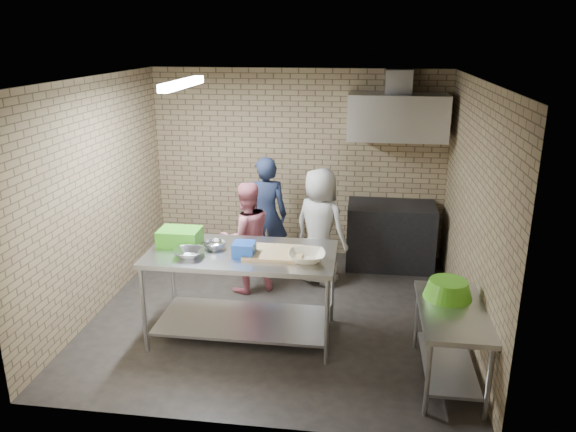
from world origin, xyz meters
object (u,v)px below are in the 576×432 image
object	(u,v)px
stove	(390,235)
green_crate	(180,237)
prep_table	(243,294)
side_counter	(449,345)
blue_tub	(244,249)
woman_white	(320,226)
woman_pink	(246,237)
green_basin	(448,289)
man_navy	(266,216)
bottle_red	(400,120)

from	to	relation	value
stove	green_crate	distance (m)	3.19
prep_table	side_counter	xyz separation A→B (m)	(2.09, -0.55, -0.12)
green_crate	blue_tub	bearing A→B (deg)	-16.35
side_counter	stove	xyz separation A→B (m)	(-0.45, 2.75, 0.08)
stove	blue_tub	bearing A→B (deg)	-124.66
prep_table	stove	size ratio (longest dim) A/B	1.64
stove	woman_white	xyz separation A→B (m)	(-0.94, -0.67, 0.32)
stove	woman_pink	bearing A→B (deg)	-150.04
green_crate	woman_white	bearing A→B (deg)	45.16
prep_table	woman_pink	size ratio (longest dim) A/B	1.38
prep_table	green_basin	size ratio (longest dim) A/B	4.27
green_basin	man_navy	distance (m)	2.95
prep_table	green_crate	size ratio (longest dim) A/B	4.50
woman_white	blue_tub	bearing A→B (deg)	98.14
blue_tub	woman_pink	world-z (taller)	woman_pink
blue_tub	woman_white	size ratio (longest dim) A/B	0.14
side_counter	bottle_red	distance (m)	3.44
bottle_red	woman_pink	distance (m)	2.64
side_counter	green_crate	size ratio (longest dim) A/B	2.75
side_counter	man_navy	size ratio (longest dim) A/B	0.74
bottle_red	stove	bearing A→B (deg)	-101.77
woman_pink	bottle_red	bearing A→B (deg)	-175.76
side_counter	green_crate	bearing A→B (deg)	166.41
prep_table	side_counter	world-z (taller)	prep_table
stove	woman_pink	world-z (taller)	woman_pink
side_counter	woman_white	xyz separation A→B (m)	(-1.39, 2.08, 0.39)
green_basin	man_navy	world-z (taller)	man_navy
woman_pink	man_navy	bearing A→B (deg)	-133.35
prep_table	green_basin	world-z (taller)	prep_table
green_basin	stove	bearing A→B (deg)	99.76
side_counter	green_basin	bearing A→B (deg)	94.57
stove	blue_tub	size ratio (longest dim) A/B	5.50
green_crate	side_counter	bearing A→B (deg)	-13.59
blue_tub	woman_white	bearing A→B (deg)	68.28
green_crate	green_basin	world-z (taller)	green_crate
bottle_red	woman_white	world-z (taller)	bottle_red
prep_table	green_basin	bearing A→B (deg)	-8.37
prep_table	blue_tub	bearing A→B (deg)	-63.43
side_counter	green_crate	xyz separation A→B (m)	(-2.79, 0.67, 0.69)
green_crate	green_basin	bearing A→B (deg)	-8.71
green_basin	woman_pink	size ratio (longest dim) A/B	0.32
man_navy	woman_pink	bearing A→B (deg)	66.50
green_crate	woman_pink	xyz separation A→B (m)	(0.50, 1.02, -0.36)
woman_white	woman_pink	bearing A→B (deg)	53.21
prep_table	woman_pink	xyz separation A→B (m)	(-0.20, 1.14, 0.22)
side_counter	prep_table	bearing A→B (deg)	165.13
green_crate	woman_white	xyz separation A→B (m)	(1.40, 1.41, -0.30)
green_basin	woman_white	size ratio (longest dim) A/B	0.30
man_navy	stove	bearing A→B (deg)	-175.60
side_counter	blue_tub	xyz separation A→B (m)	(-2.04, 0.45, 0.68)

